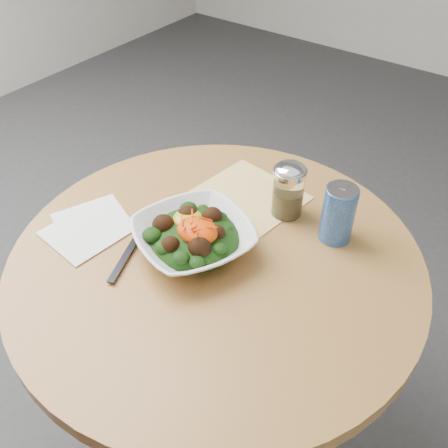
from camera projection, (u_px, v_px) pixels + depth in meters
name	position (u px, v px, depth m)	size (l,w,h in m)	color
ground	(218.00, 424.00, 1.58)	(6.00, 6.00, 0.00)	#313134
table	(217.00, 313.00, 1.21)	(0.90, 0.90, 0.75)	black
cloth_napkin	(248.00, 197.00, 1.24)	(0.24, 0.22, 0.00)	#DAA00B
paper_napkins	(89.00, 227.00, 1.15)	(0.21, 0.23, 0.00)	white
salad_bowl	(194.00, 237.00, 1.08)	(0.33, 0.33, 0.09)	white
fork	(135.00, 243.00, 1.10)	(0.10, 0.23, 0.00)	black
spice_shaker	(288.00, 190.00, 1.15)	(0.08, 0.08, 0.14)	silver
beverage_can	(338.00, 214.00, 1.08)	(0.07, 0.07, 0.14)	#0D3395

